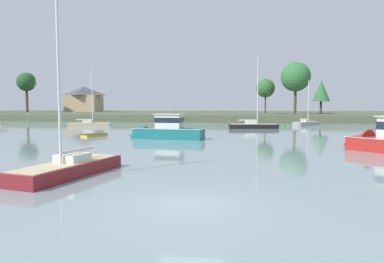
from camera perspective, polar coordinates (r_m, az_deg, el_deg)
The scene contains 14 objects.
ground_plane at distance 12.89m, azimuth -0.63°, elevation -11.73°, with size 400.00×400.00×0.00m, color gray.
far_shore_bank at distance 100.65m, azimuth 6.90°, elevation 2.66°, with size 174.08×59.38×1.51m, color #4C563D.
sailboat_grey at distance 65.36m, azimuth 18.00°, elevation 1.12°, with size 5.36×5.93×8.42m.
cruiser_teal at distance 37.63m, azimuth -4.67°, elevation -0.21°, with size 8.67×3.32×5.02m.
sailboat_sand at distance 61.90m, azimuth -16.27°, elevation 1.02°, with size 7.10×3.78×10.21m.
sailboat_maroon at distance 18.93m, azimuth -19.31°, elevation -6.16°, with size 3.37×6.89×9.91m.
sailboat_black at distance 54.47m, azimuth 9.88°, elevation 0.72°, with size 7.55×3.10×11.27m.
dinghy_yellow at distance 41.67m, azimuth -15.53°, elevation -0.62°, with size 2.54×3.20×0.43m.
mooring_buoy_green at distance 60.03m, azimuth 14.54°, elevation 0.84°, with size 0.50×0.50×0.55m.
shore_tree_inland_a at distance 113.26m, azimuth -25.22°, elevation 7.21°, with size 5.37×5.37×11.46m.
shore_tree_left at distance 84.26m, azimuth 16.41°, elevation 8.46°, with size 6.67×6.67×11.81m.
shore_tree_right_mid at distance 85.69m, azimuth 11.80°, elevation 6.86°, with size 4.37×4.37×8.25m.
shore_tree_center_left at distance 95.82m, azimuth 20.18°, elevation 6.17°, with size 4.33×4.33×8.32m.
cottage_behind_trees at distance 118.23m, azimuth -17.09°, elevation 5.10°, with size 10.91×8.08×7.94m.
Camera 1 is at (1.85, -12.25, 3.56)m, focal length 32.98 mm.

